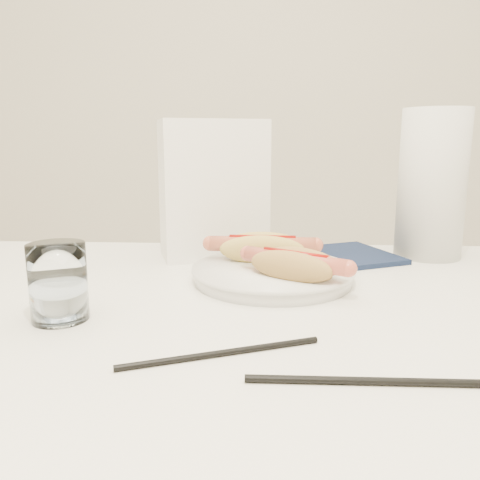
{
  "coord_description": "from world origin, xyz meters",
  "views": [
    {
      "loc": [
        0.02,
        -0.61,
        0.97
      ],
      "look_at": [
        -0.01,
        0.1,
        0.82
      ],
      "focal_mm": 36.55,
      "sensor_mm": 36.0,
      "label": 1
    }
  ],
  "objects_px": {
    "table": "(246,350)",
    "water_glass": "(58,282)",
    "napkin_box": "(213,190)",
    "plate": "(273,275)",
    "paper_towel_roll": "(432,184)",
    "hotdog_left": "(262,249)",
    "hotdog_right": "(295,265)"
  },
  "relations": [
    {
      "from": "table",
      "to": "water_glass",
      "type": "bearing_deg",
      "value": -166.62
    },
    {
      "from": "table",
      "to": "napkin_box",
      "type": "height_order",
      "value": "napkin_box"
    },
    {
      "from": "plate",
      "to": "paper_towel_roll",
      "type": "distance_m",
      "value": 0.37
    },
    {
      "from": "water_glass",
      "to": "napkin_box",
      "type": "height_order",
      "value": "napkin_box"
    },
    {
      "from": "plate",
      "to": "hotdog_left",
      "type": "relative_size",
      "value": 1.4
    },
    {
      "from": "table",
      "to": "paper_towel_roll",
      "type": "relative_size",
      "value": 4.4
    },
    {
      "from": "hotdog_left",
      "to": "paper_towel_roll",
      "type": "distance_m",
      "value": 0.35
    },
    {
      "from": "table",
      "to": "water_glass",
      "type": "height_order",
      "value": "water_glass"
    },
    {
      "from": "hotdog_right",
      "to": "paper_towel_roll",
      "type": "xyz_separation_m",
      "value": [
        0.26,
        0.24,
        0.1
      ]
    },
    {
      "from": "paper_towel_roll",
      "to": "table",
      "type": "bearing_deg",
      "value": -137.23
    },
    {
      "from": "table",
      "to": "plate",
      "type": "distance_m",
      "value": 0.15
    },
    {
      "from": "hotdog_right",
      "to": "napkin_box",
      "type": "distance_m",
      "value": 0.27
    },
    {
      "from": "table",
      "to": "hotdog_right",
      "type": "xyz_separation_m",
      "value": [
        0.07,
        0.07,
        0.1
      ]
    },
    {
      "from": "hotdog_left",
      "to": "napkin_box",
      "type": "xyz_separation_m",
      "value": [
        -0.09,
        0.12,
        0.08
      ]
    },
    {
      "from": "hotdog_right",
      "to": "paper_towel_roll",
      "type": "relative_size",
      "value": 0.55
    },
    {
      "from": "table",
      "to": "napkin_box",
      "type": "bearing_deg",
      "value": 104.01
    },
    {
      "from": "hotdog_right",
      "to": "water_glass",
      "type": "height_order",
      "value": "water_glass"
    },
    {
      "from": "hotdog_right",
      "to": "plate",
      "type": "bearing_deg",
      "value": 151.21
    },
    {
      "from": "hotdog_right",
      "to": "water_glass",
      "type": "bearing_deg",
      "value": -126.47
    },
    {
      "from": "napkin_box",
      "to": "table",
      "type": "bearing_deg",
      "value": -94.05
    },
    {
      "from": "table",
      "to": "water_glass",
      "type": "distance_m",
      "value": 0.26
    },
    {
      "from": "plate",
      "to": "water_glass",
      "type": "xyz_separation_m",
      "value": [
        -0.26,
        -0.18,
        0.04
      ]
    },
    {
      "from": "hotdog_right",
      "to": "water_glass",
      "type": "relative_size",
      "value": 1.57
    },
    {
      "from": "table",
      "to": "napkin_box",
      "type": "relative_size",
      "value": 4.75
    },
    {
      "from": "table",
      "to": "paper_towel_roll",
      "type": "height_order",
      "value": "paper_towel_roll"
    },
    {
      "from": "plate",
      "to": "water_glass",
      "type": "relative_size",
      "value": 2.53
    },
    {
      "from": "table",
      "to": "paper_towel_roll",
      "type": "distance_m",
      "value": 0.49
    },
    {
      "from": "hotdog_left",
      "to": "napkin_box",
      "type": "bearing_deg",
      "value": 129.53
    },
    {
      "from": "table",
      "to": "hotdog_right",
      "type": "height_order",
      "value": "hotdog_right"
    },
    {
      "from": "hotdog_left",
      "to": "hotdog_right",
      "type": "distance_m",
      "value": 0.11
    },
    {
      "from": "paper_towel_roll",
      "to": "hotdog_left",
      "type": "bearing_deg",
      "value": -156.11
    },
    {
      "from": "hotdog_left",
      "to": "napkin_box",
      "type": "distance_m",
      "value": 0.17
    }
  ]
}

